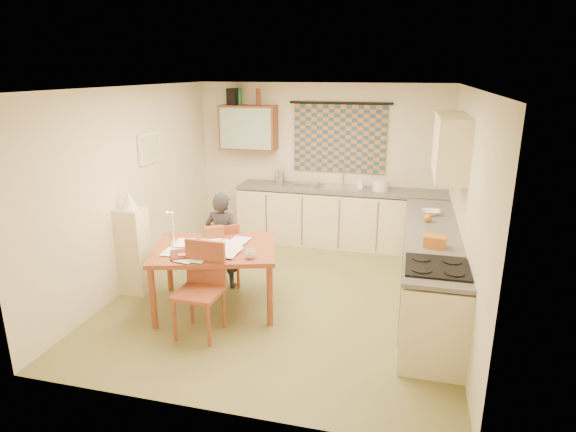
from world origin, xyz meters
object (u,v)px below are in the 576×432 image
(counter_right, at_px, (429,271))
(person, at_px, (223,240))
(stove, at_px, (433,311))
(shelf_stand, at_px, (134,251))
(counter_back, at_px, (342,217))
(dining_table, at_px, (216,277))
(chair_far, at_px, (222,266))

(counter_right, distance_m, person, 2.54)
(person, bearing_deg, stove, 159.67)
(counter_right, relative_size, shelf_stand, 2.72)
(person, bearing_deg, counter_back, -122.07)
(counter_back, height_order, stove, stove)
(dining_table, bearing_deg, person, 85.95)
(stove, bearing_deg, counter_back, 113.94)
(dining_table, bearing_deg, shelf_stand, 155.96)
(stove, xyz_separation_m, dining_table, (-2.41, 0.42, -0.09))
(counter_right, bearing_deg, counter_back, 124.53)
(chair_far, distance_m, shelf_stand, 1.11)
(stove, bearing_deg, person, 158.82)
(counter_back, height_order, chair_far, counter_back)
(chair_far, bearing_deg, shelf_stand, -11.08)
(counter_right, distance_m, dining_table, 2.48)
(counter_right, bearing_deg, person, -178.91)
(counter_right, bearing_deg, dining_table, -165.67)
(counter_back, bearing_deg, stove, -66.06)
(counter_right, height_order, stove, stove)
(stove, bearing_deg, dining_table, 170.20)
(chair_far, relative_size, person, 0.69)
(counter_right, relative_size, stove, 3.14)
(person, xyz_separation_m, shelf_stand, (-1.01, -0.42, -0.08))
(stove, bearing_deg, counter_right, 90.00)
(stove, height_order, person, person)
(person, bearing_deg, counter_right, -178.06)
(chair_far, bearing_deg, dining_table, 70.38)
(dining_table, height_order, chair_far, chair_far)
(counter_right, relative_size, person, 2.37)
(dining_table, distance_m, shelf_stand, 1.16)
(counter_right, bearing_deg, stove, -90.00)
(chair_far, bearing_deg, counter_back, -157.22)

